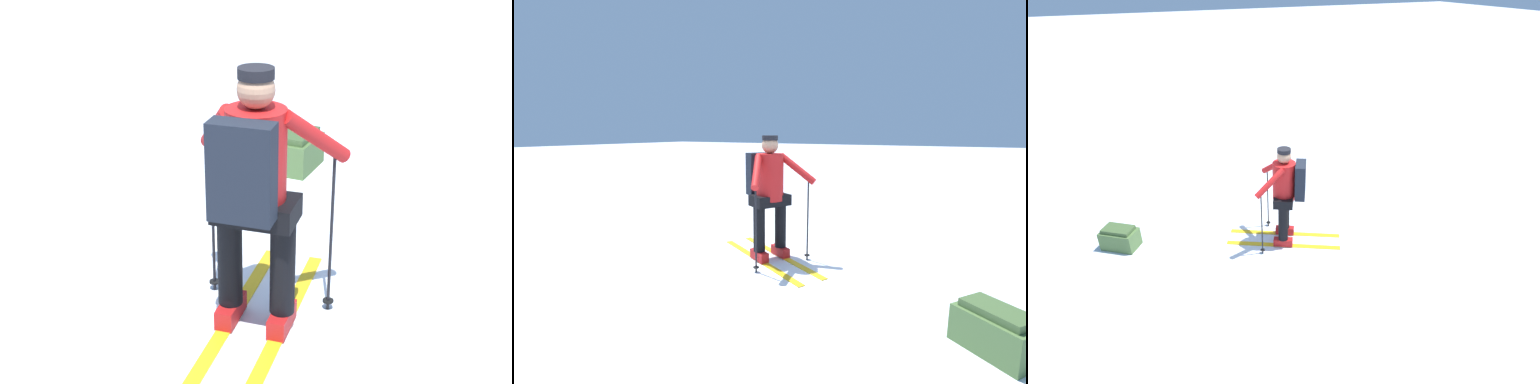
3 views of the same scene
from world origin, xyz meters
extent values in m
plane|color=white|center=(0.00, 0.00, 0.00)|extent=(80.00, 80.00, 0.00)
cube|color=gold|center=(-0.10, -0.07, 0.01)|extent=(0.94, 1.64, 0.01)
cube|color=red|center=(-0.10, -0.07, 0.07)|extent=(0.24, 0.32, 0.12)
cylinder|color=black|center=(-0.10, -0.07, 0.46)|extent=(0.15, 0.15, 0.65)
cube|color=gold|center=(0.18, -0.23, 0.01)|extent=(0.94, 1.64, 0.01)
cube|color=red|center=(0.18, -0.23, 0.07)|extent=(0.24, 0.32, 0.12)
cylinder|color=black|center=(0.18, -0.23, 0.46)|extent=(0.15, 0.15, 0.65)
cube|color=black|center=(0.04, -0.15, 0.78)|extent=(0.56, 0.48, 0.14)
cylinder|color=red|center=(0.04, -0.15, 1.08)|extent=(0.34, 0.34, 0.59)
sphere|color=tan|center=(0.04, -0.15, 1.48)|extent=(0.21, 0.21, 0.21)
cylinder|color=black|center=(0.04, -0.15, 1.57)|extent=(0.20, 0.20, 0.06)
cube|color=black|center=(-0.08, -0.37, 1.10)|extent=(0.38, 0.30, 0.55)
cylinder|color=black|center=(-0.15, 0.30, 0.54)|extent=(0.02, 0.02, 1.08)
cylinder|color=black|center=(-0.15, 0.30, 0.06)|extent=(0.07, 0.07, 0.01)
cylinder|color=red|center=(-0.13, 0.15, 1.19)|extent=(0.16, 0.51, 0.39)
cylinder|color=black|center=(0.52, -0.07, 0.54)|extent=(0.02, 0.02, 1.08)
cylinder|color=black|center=(0.52, -0.07, 0.06)|extent=(0.07, 0.07, 0.01)
cylinder|color=red|center=(0.38, -0.13, 1.19)|extent=(0.49, 0.30, 0.39)
cube|color=#4C6B38|center=(0.90, 2.29, 0.15)|extent=(0.58, 0.63, 0.30)
cube|color=#415B2F|center=(0.90, 2.29, 0.33)|extent=(0.48, 0.52, 0.06)
camera|label=1|loc=(-0.64, -3.75, 2.52)|focal=50.00mm
camera|label=2|loc=(3.78, 1.97, 1.65)|focal=24.00mm
camera|label=3|loc=(-4.80, 1.97, 3.87)|focal=28.00mm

